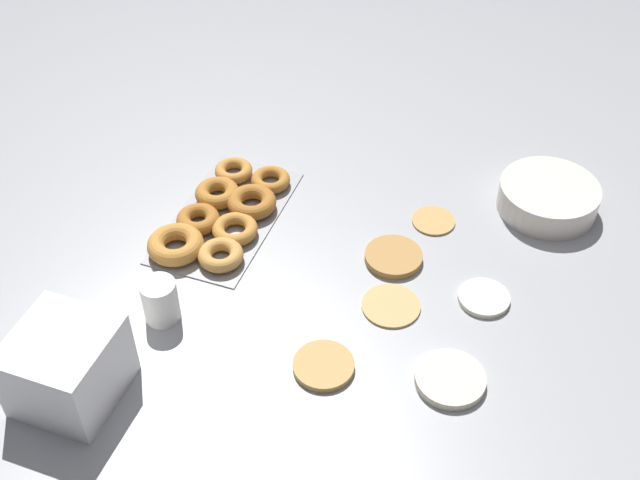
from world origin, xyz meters
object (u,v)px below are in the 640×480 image
at_px(batter_bowl, 548,197).
at_px(pancake_2, 393,257).
at_px(pancake_3, 434,220).
at_px(container_stack, 67,366).
at_px(pancake_4, 450,379).
at_px(paper_cup, 160,301).
at_px(donut_tray, 222,215).
at_px(pancake_1, 391,305).
at_px(pancake_5, 324,366).
at_px(pancake_0, 484,298).

bearing_deg(batter_bowl, pancake_2, -44.96).
height_order(pancake_3, container_stack, container_stack).
height_order(pancake_4, paper_cup, paper_cup).
xyz_separation_m(pancake_4, donut_tray, (-0.23, -0.52, 0.01)).
bearing_deg(pancake_4, pancake_3, -162.07).
relative_size(pancake_4, batter_bowl, 0.59).
relative_size(pancake_2, paper_cup, 1.34).
bearing_deg(pancake_2, donut_tray, -88.10).
relative_size(pancake_1, container_stack, 0.67).
bearing_deg(donut_tray, batter_bowl, 113.53).
bearing_deg(pancake_1, pancake_4, 47.20).
xyz_separation_m(pancake_5, batter_bowl, (-0.54, 0.29, 0.02)).
height_order(pancake_2, paper_cup, paper_cup).
bearing_deg(pancake_0, pancake_3, -142.09).
xyz_separation_m(pancake_2, pancake_3, (-0.13, 0.05, -0.00)).
bearing_deg(paper_cup, batter_bowl, 131.68).
distance_m(pancake_1, container_stack, 0.56).
bearing_deg(batter_bowl, paper_cup, -48.32).
relative_size(pancake_2, pancake_4, 0.94).
height_order(pancake_1, container_stack, container_stack).
height_order(pancake_0, pancake_3, same).
height_order(pancake_4, batter_bowl, batter_bowl).
height_order(pancake_4, pancake_5, pancake_4).
relative_size(pancake_4, pancake_5, 1.13).
xyz_separation_m(pancake_0, pancake_3, (-0.18, -0.14, -0.00)).
distance_m(pancake_0, pancake_1, 0.17).
bearing_deg(pancake_3, pancake_0, 37.91).
bearing_deg(batter_bowl, pancake_0, -12.96).
distance_m(pancake_2, pancake_5, 0.29).
relative_size(pancake_3, pancake_4, 0.74).
bearing_deg(donut_tray, paper_cup, 1.93).
bearing_deg(pancake_1, paper_cup, -66.72).
bearing_deg(paper_cup, container_stack, -16.49).
bearing_deg(batter_bowl, pancake_4, -9.53).
height_order(pancake_2, pancake_3, pancake_2).
relative_size(pancake_0, pancake_4, 0.80).
bearing_deg(container_stack, pancake_4, 111.74).
bearing_deg(donut_tray, pancake_1, 74.53).
bearing_deg(pancake_1, container_stack, -50.57).
height_order(pancake_3, pancake_5, pancake_5).
relative_size(pancake_5, donut_tray, 0.29).
xyz_separation_m(pancake_3, container_stack, (0.60, -0.44, 0.06)).
height_order(pancake_2, donut_tray, donut_tray).
xyz_separation_m(pancake_3, pancake_5, (0.42, -0.08, 0.00)).
distance_m(pancake_5, batter_bowl, 0.61).
bearing_deg(container_stack, pancake_1, 129.43).
distance_m(pancake_3, container_stack, 0.75).
distance_m(pancake_3, batter_bowl, 0.24).
height_order(pancake_4, container_stack, container_stack).
xyz_separation_m(pancake_1, paper_cup, (0.16, -0.37, 0.04)).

